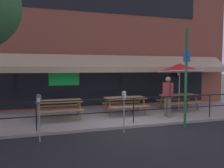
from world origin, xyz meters
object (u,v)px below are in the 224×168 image
(pedestrian_walking, at_px, (168,95))
(parking_meter_far, at_px, (124,99))
(picnic_table_left, at_px, (59,104))
(picnic_table_centre, at_px, (125,101))
(parking_meter_near, at_px, (39,103))
(patio_umbrella_right, at_px, (180,68))
(street_sign_pole, at_px, (186,77))
(picnic_table_right, at_px, (179,98))

(pedestrian_walking, height_order, parking_meter_far, pedestrian_walking)
(picnic_table_left, relative_size, parking_meter_far, 1.27)
(picnic_table_centre, bearing_deg, parking_meter_near, -145.03)
(picnic_table_centre, relative_size, parking_meter_far, 1.27)
(patio_umbrella_right, bearing_deg, pedestrian_walking, -138.25)
(pedestrian_walking, distance_m, parking_meter_near, 5.33)
(picnic_table_centre, xyz_separation_m, parking_meter_far, (-0.92, -2.40, 0.44))
(parking_meter_far, xyz_separation_m, street_sign_pole, (2.38, 0.03, 0.71))
(picnic_table_left, height_order, picnic_table_right, same)
(picnic_table_right, distance_m, patio_umbrella_right, 1.47)
(picnic_table_left, distance_m, picnic_table_centre, 2.90)
(picnic_table_right, height_order, street_sign_pole, street_sign_pole)
(picnic_table_right, height_order, pedestrian_walking, pedestrian_walking)
(picnic_table_left, bearing_deg, parking_meter_far, -49.12)
(picnic_table_left, distance_m, pedestrian_walking, 4.53)
(street_sign_pole, bearing_deg, parking_meter_far, -179.24)
(picnic_table_centre, relative_size, picnic_table_right, 1.00)
(picnic_table_left, xyz_separation_m, street_sign_pole, (4.35, -2.24, 1.15))
(parking_meter_near, bearing_deg, street_sign_pole, 1.59)
(picnic_table_left, distance_m, parking_meter_far, 3.04)
(patio_umbrella_right, xyz_separation_m, pedestrian_walking, (-1.36, -1.22, -1.12))
(picnic_table_right, bearing_deg, parking_meter_far, -145.90)
(patio_umbrella_right, relative_size, pedestrian_walking, 1.39)
(picnic_table_left, relative_size, pedestrian_walking, 1.05)
(parking_meter_near, xyz_separation_m, street_sign_pole, (5.05, 0.14, 0.71))
(pedestrian_walking, height_order, parking_meter_near, pedestrian_walking)
(pedestrian_walking, distance_m, parking_meter_far, 2.81)
(patio_umbrella_right, distance_m, pedestrian_walking, 2.14)
(parking_meter_far, bearing_deg, picnic_table_left, 130.88)
(picnic_table_right, distance_m, pedestrian_walking, 1.87)
(patio_umbrella_right, distance_m, street_sign_pole, 2.94)
(picnic_table_centre, xyz_separation_m, patio_umbrella_right, (2.90, 0.17, 1.47))
(picnic_table_left, height_order, parking_meter_near, parking_meter_near)
(picnic_table_centre, distance_m, parking_meter_near, 4.40)
(picnic_table_left, relative_size, parking_meter_near, 1.27)
(picnic_table_centre, relative_size, street_sign_pole, 0.50)
(picnic_table_left, relative_size, patio_umbrella_right, 0.76)
(picnic_table_left, relative_size, picnic_table_centre, 1.00)
(patio_umbrella_right, height_order, pedestrian_walking, patio_umbrella_right)
(patio_umbrella_right, bearing_deg, picnic_table_right, 90.00)
(picnic_table_left, bearing_deg, picnic_table_centre, 2.50)
(pedestrian_walking, bearing_deg, picnic_table_right, 42.00)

